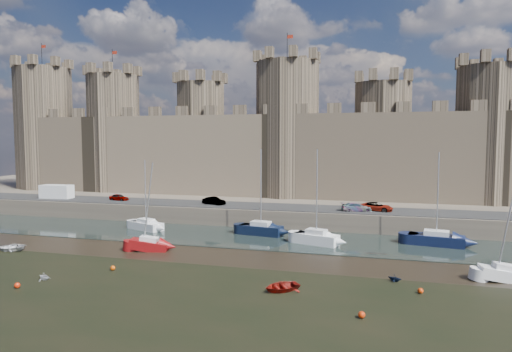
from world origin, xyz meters
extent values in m
plane|color=black|center=(0.00, 0.00, 0.00)|extent=(160.00, 160.00, 0.00)
cube|color=black|center=(0.00, -6.00, 0.01)|extent=(70.00, 34.00, 0.01)
cube|color=black|center=(0.00, 24.00, 0.04)|extent=(160.00, 12.00, 0.08)
cube|color=#4C443A|center=(0.00, 60.00, 1.25)|extent=(160.00, 60.00, 2.50)
cube|color=black|center=(0.00, 34.00, 2.55)|extent=(160.00, 7.00, 0.10)
cube|color=#42382B|center=(0.00, 48.00, 9.50)|extent=(100.00, 9.00, 14.00)
cylinder|color=#42382B|center=(-48.00, 48.00, 14.50)|extent=(11.00, 11.00, 24.00)
cylinder|color=black|center=(-48.00, 48.00, 29.00)|extent=(0.10, 0.10, 5.00)
cube|color=maroon|center=(-47.50, 48.00, 30.80)|extent=(1.00, 0.03, 0.60)
cylinder|color=#42382B|center=(-32.00, 48.00, 13.50)|extent=(10.00, 10.00, 22.00)
cylinder|color=black|center=(-32.00, 48.00, 27.00)|extent=(0.10, 0.10, 5.00)
cube|color=maroon|center=(-31.50, 48.00, 28.80)|extent=(1.00, 0.03, 0.60)
cylinder|color=#42382B|center=(-14.00, 48.00, 12.50)|extent=(9.00, 9.00, 20.00)
cylinder|color=#42382B|center=(2.00, 48.00, 14.00)|extent=(11.00, 11.00, 23.00)
cylinder|color=black|center=(2.00, 48.00, 28.00)|extent=(0.10, 0.10, 5.00)
cube|color=maroon|center=(2.50, 48.00, 29.80)|extent=(1.00, 0.03, 0.60)
cylinder|color=#42382B|center=(18.00, 48.00, 12.00)|extent=(9.00, 9.00, 19.00)
cylinder|color=#42382B|center=(34.00, 48.00, 13.00)|extent=(10.00, 10.00, 21.00)
imported|color=gray|center=(-22.50, 34.02, 3.05)|extent=(3.39, 1.77, 1.10)
imported|color=gray|center=(-6.13, 33.61, 3.10)|extent=(3.88, 2.38, 1.21)
imported|color=gray|center=(14.84, 33.00, 3.10)|extent=(4.43, 2.66, 1.20)
imported|color=gray|center=(17.39, 33.80, 3.12)|extent=(4.76, 2.80, 1.24)
cube|color=silver|center=(-33.82, 33.50, 3.65)|extent=(5.35, 2.35, 2.29)
cube|color=silver|center=(-12.72, 24.97, 0.60)|extent=(5.45, 3.68, 1.04)
cube|color=silver|center=(-12.72, 24.97, 1.35)|extent=(2.61, 2.11, 0.47)
cylinder|color=silver|center=(-12.72, 24.97, 5.35)|extent=(0.14, 0.14, 8.47)
cube|color=black|center=(3.18, 25.92, 0.68)|extent=(5.75, 2.93, 1.20)
cube|color=silver|center=(3.18, 25.92, 1.55)|extent=(2.64, 1.84, 0.54)
cylinder|color=silver|center=(3.18, 25.92, 6.18)|extent=(0.14, 0.14, 9.81)
cube|color=white|center=(10.79, 22.53, 0.69)|extent=(5.51, 3.39, 1.21)
cube|color=silver|center=(10.79, 22.53, 1.57)|extent=(2.59, 2.00, 0.55)
cylinder|color=silver|center=(10.79, 22.53, 6.24)|extent=(0.14, 0.14, 9.90)
cube|color=#0E1632|center=(24.29, 25.71, 0.67)|extent=(6.44, 3.31, 1.17)
cube|color=silver|center=(24.29, 25.71, 1.52)|extent=(2.95, 2.07, 0.53)
cylinder|color=silver|center=(24.29, 25.71, 6.05)|extent=(0.14, 0.14, 9.59)
cube|color=maroon|center=(-6.72, 14.79, 0.54)|extent=(4.45, 2.48, 1.07)
cube|color=silver|center=(-6.72, 14.79, 1.31)|extent=(2.07, 1.51, 0.49)
cylinder|color=silver|center=(-6.72, 14.79, 5.45)|extent=(0.14, 0.14, 8.76)
cube|color=white|center=(28.57, 13.21, 0.51)|extent=(4.51, 2.23, 1.02)
cube|color=silver|center=(28.57, 13.21, 1.25)|extent=(2.06, 1.42, 0.46)
cylinder|color=silver|center=(28.57, 13.21, 5.18)|extent=(0.14, 0.14, 8.32)
imported|color=silver|center=(-10.37, 2.71, 0.33)|extent=(1.48, 1.36, 0.66)
imported|color=maroon|center=(10.33, 5.43, 0.32)|extent=(3.77, 3.75, 0.64)
imported|color=silver|center=(-21.49, 10.63, 0.33)|extent=(3.26, 2.36, 0.67)
imported|color=black|center=(19.28, 10.42, 0.31)|extent=(1.45, 1.36, 0.62)
sphere|color=#D04A09|center=(-6.26, 6.96, 0.23)|extent=(0.46, 0.46, 0.46)
sphere|color=red|center=(21.17, 7.78, 0.23)|extent=(0.46, 0.46, 0.46)
sphere|color=red|center=(-10.99, 0.31, 0.24)|extent=(0.48, 0.48, 0.48)
sphere|color=red|center=(16.84, 1.35, 0.25)|extent=(0.50, 0.50, 0.50)
camera|label=1|loc=(17.89, -30.04, 12.32)|focal=32.00mm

